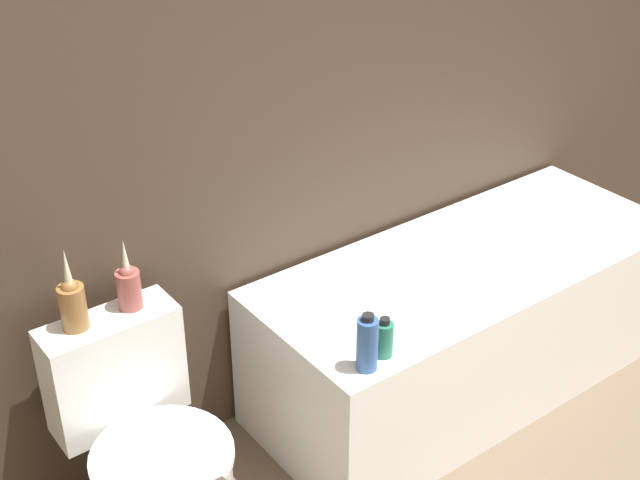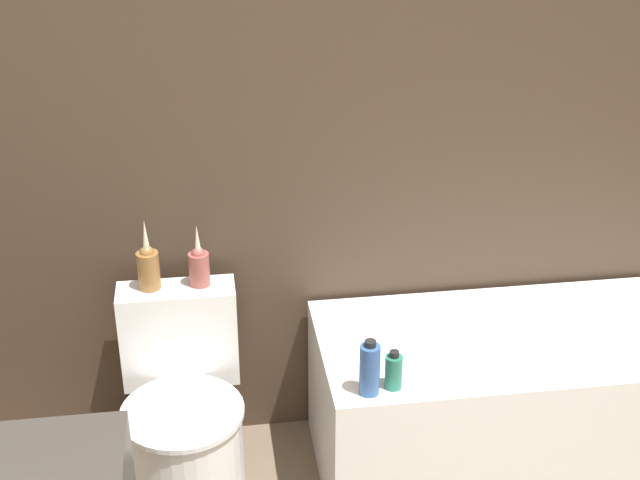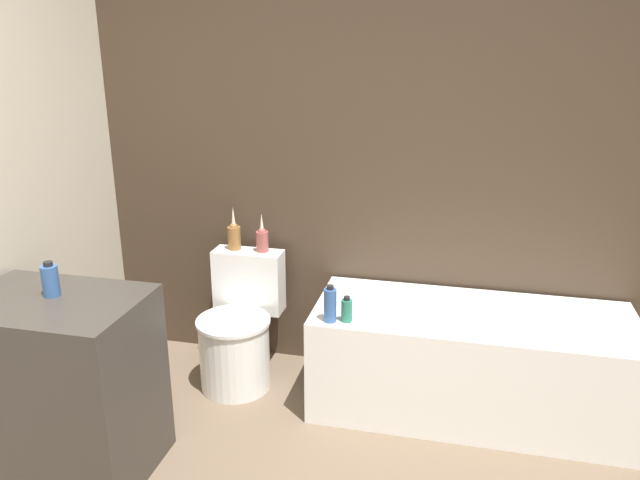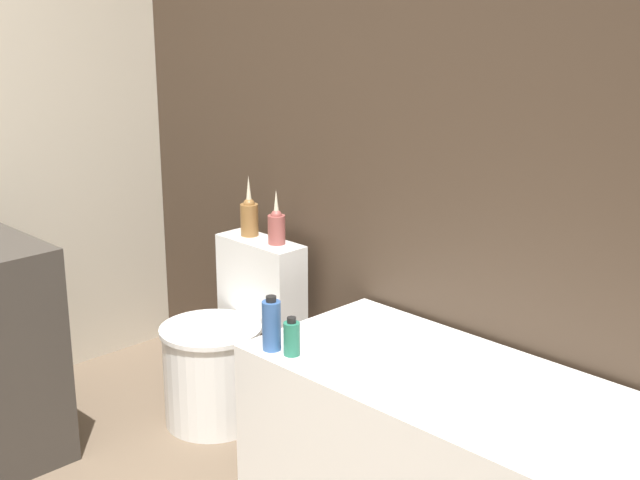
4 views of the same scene
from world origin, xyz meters
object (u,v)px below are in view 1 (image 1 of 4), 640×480
Objects in this scene: vase_silver at (128,285)px; bathtub at (465,321)px; shampoo_bottle_tall at (367,344)px; toilet at (154,470)px; shampoo_bottle_short at (384,339)px; vase_gold at (72,302)px.

bathtub is at bearing -10.34° from vase_silver.
toilet is at bearing 156.14° from shampoo_bottle_tall.
toilet reaches higher than shampoo_bottle_short.
shampoo_bottle_short is at bearing 12.44° from shampoo_bottle_tall.
shampoo_bottle_tall reaches higher than shampoo_bottle_short.
shampoo_bottle_tall is 1.43× the size of shampoo_bottle_short.
bathtub is at bearing 20.40° from shampoo_bottle_tall.
toilet is 3.20× the size of vase_silver.
toilet is at bearing -111.43° from vase_silver.
shampoo_bottle_tall is (0.61, -0.27, 0.37)m from toilet.
toilet is 5.42× the size of shampoo_bottle_short.
vase_gold is 1.92× the size of shampoo_bottle_short.
bathtub is 1.32m from toilet.
vase_gold is 1.13× the size of vase_silver.
vase_gold is at bearing 144.72° from shampoo_bottle_tall.
toilet is 2.82× the size of vase_gold.
toilet is 0.81m from shampoo_bottle_short.
bathtub is at bearing -9.07° from vase_gold.
shampoo_bottle_tall reaches higher than bathtub.
vase_gold reaches higher than vase_silver.
shampoo_bottle_short is (0.60, -0.47, -0.18)m from vase_silver.
vase_silver is 0.73m from shampoo_bottle_tall.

